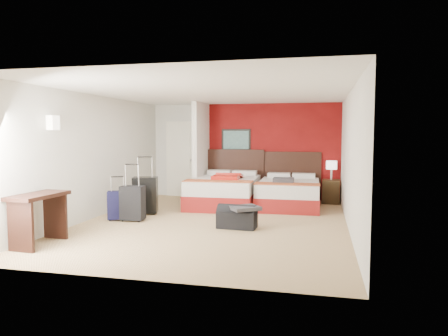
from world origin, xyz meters
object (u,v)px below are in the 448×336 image
(bed_left, at_px, (224,192))
(nightstand, at_px, (331,191))
(desk, at_px, (39,219))
(table_lamp, at_px, (331,170))
(suitcase_black, at_px, (145,196))
(suitcase_charcoal, at_px, (133,204))
(duffel_bag, at_px, (237,218))
(suitcase_navy, at_px, (118,206))
(red_suitcase_open, at_px, (228,177))
(bed_right, at_px, (289,194))

(bed_left, xyz_separation_m, nightstand, (2.49, 0.90, -0.03))
(bed_left, distance_m, nightstand, 2.65)
(nightstand, xyz_separation_m, desk, (-4.49, -5.01, 0.11))
(desk, bearing_deg, table_lamp, 51.48)
(suitcase_black, relative_size, desk, 0.80)
(suitcase_black, height_order, suitcase_charcoal, suitcase_black)
(suitcase_charcoal, bearing_deg, nightstand, 35.77)
(suitcase_black, xyz_separation_m, duffel_bag, (2.17, -0.88, -0.20))
(nightstand, relative_size, table_lamp, 1.26)
(table_lamp, bearing_deg, nightstand, 0.00)
(suitcase_charcoal, distance_m, suitcase_navy, 0.33)
(red_suitcase_open, xyz_separation_m, desk, (-2.09, -4.01, -0.30))
(bed_right, xyz_separation_m, duffel_bag, (-0.75, -2.45, -0.12))
(table_lamp, xyz_separation_m, desk, (-4.49, -5.01, -0.42))
(duffel_bag, bearing_deg, desk, -142.83)
(bed_right, bearing_deg, duffel_bag, -107.94)
(table_lamp, xyz_separation_m, suitcase_black, (-3.91, -2.32, -0.44))
(bed_right, distance_m, suitcase_navy, 3.94)
(nightstand, distance_m, table_lamp, 0.53)
(bed_left, xyz_separation_m, suitcase_black, (-1.41, -1.42, 0.06))
(suitcase_charcoal, bearing_deg, red_suitcase_open, 51.93)
(red_suitcase_open, bearing_deg, suitcase_navy, -132.69)
(bed_right, height_order, suitcase_charcoal, suitcase_charcoal)
(bed_left, distance_m, suitcase_black, 2.00)
(bed_left, relative_size, table_lamp, 4.66)
(bed_left, height_order, suitcase_charcoal, suitcase_charcoal)
(suitcase_black, relative_size, duffel_bag, 1.09)
(table_lamp, bearing_deg, desk, -131.86)
(suitcase_navy, bearing_deg, bed_left, 27.75)
(suitcase_black, relative_size, suitcase_navy, 1.39)
(nightstand, relative_size, suitcase_navy, 1.06)
(bed_left, distance_m, desk, 4.57)
(suitcase_navy, bearing_deg, duffel_bag, -27.68)
(suitcase_black, bearing_deg, red_suitcase_open, 26.20)
(bed_right, distance_m, suitcase_charcoal, 3.69)
(bed_left, bearing_deg, suitcase_charcoal, -124.00)
(suitcase_navy, xyz_separation_m, desk, (-0.31, -1.97, 0.12))
(table_lamp, bearing_deg, suitcase_navy, -144.01)
(bed_left, relative_size, suitcase_navy, 3.94)
(bed_left, relative_size, duffel_bag, 3.11)
(desk, bearing_deg, nightstand, 51.48)
(bed_left, relative_size, suitcase_black, 2.84)
(suitcase_black, height_order, desk, desk)
(red_suitcase_open, relative_size, nightstand, 1.43)
(bed_right, xyz_separation_m, nightstand, (0.98, 0.74, -0.01))
(red_suitcase_open, height_order, table_lamp, table_lamp)
(bed_left, height_order, desk, desk)
(bed_right, xyz_separation_m, desk, (-3.51, -4.27, 0.10))
(desk, bearing_deg, bed_left, 67.47)
(bed_left, relative_size, bed_right, 1.08)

